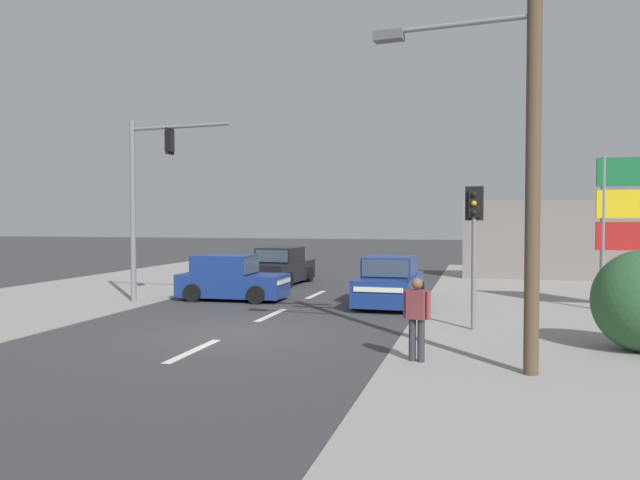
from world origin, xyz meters
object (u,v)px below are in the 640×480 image
Objects in this scene: sedan_oncoming_mid at (390,283)px; hatchback_crossing_left at (231,279)px; sedan_oncoming_near at (281,268)px; pedestrian_at_kerb at (417,315)px; pedestal_signal_right_kerb at (474,233)px; utility_pole_foreground_right at (525,107)px; traffic_signal_mast at (146,186)px; shopping_plaza_sign at (634,211)px.

sedan_oncoming_mid is 5.42m from hatchback_crossing_left.
pedestrian_at_kerb reaches higher than sedan_oncoming_near.
pedestal_signal_right_kerb is 5.15m from sedan_oncoming_mid.
utility_pole_foreground_right is 1.45× the size of traffic_signal_mast.
sedan_oncoming_mid is 7.48m from sedan_oncoming_near.
hatchback_crossing_left is at bearing -90.53° from sedan_oncoming_near.
traffic_signal_mast reaches higher than hatchback_crossing_left.
sedan_oncoming_near is at bearing 130.90° from pedestal_signal_right_kerb.
utility_pole_foreground_right is at bearing -42.64° from hatchback_crossing_left.
traffic_signal_mast is at bearing 166.20° from pedestal_signal_right_kerb.
sedan_oncoming_near is (-12.57, 4.95, -2.28)m from shopping_plaza_sign.
pedestal_signal_right_kerb reaches higher than sedan_oncoming_mid.
hatchback_crossing_left is at bearing 30.31° from traffic_signal_mast.
sedan_oncoming_near is at bearing 123.28° from utility_pole_foreground_right.
pedestal_signal_right_kerb is at bearing -26.03° from hatchback_crossing_left.
pedestal_signal_right_kerb is 0.77× the size of shopping_plaza_sign.
sedan_oncoming_near is 2.65× the size of pedestrian_at_kerb.
shopping_plaza_sign is at bearing 2.04° from sedan_oncoming_mid.
pedestrian_at_kerb is at bearing -34.07° from traffic_signal_mast.
utility_pole_foreground_right is 4.95m from pedestal_signal_right_kerb.
pedestal_signal_right_kerb is (10.44, -2.56, -1.42)m from traffic_signal_mast.
sedan_oncoming_mid reaches higher than hatchback_crossing_left.
utility_pole_foreground_right is 2.38× the size of hatchback_crossing_left.
traffic_signal_mast is 1.41× the size of sedan_oncoming_mid.
traffic_signal_mast is at bearing -173.31° from shopping_plaza_sign.
utility_pole_foreground_right is 5.34× the size of pedestrian_at_kerb.
pedestrian_at_kerb is at bearing -124.38° from shopping_plaza_sign.
sedan_oncoming_mid is at bearing 101.74° from pedestrian_at_kerb.
sedan_oncoming_mid is at bearing 1.28° from hatchback_crossing_left.
shopping_plaza_sign reaches higher than sedan_oncoming_near.
shopping_plaza_sign is (3.66, 8.62, -1.72)m from utility_pole_foreground_right.
sedan_oncoming_near is (-5.37, 5.20, 0.00)m from sedan_oncoming_mid.
pedestal_signal_right_kerb is at bearing 75.06° from pedestrian_at_kerb.
utility_pole_foreground_right reaches higher than sedan_oncoming_mid.
sedan_oncoming_mid is at bearing 123.13° from pedestal_signal_right_kerb.
shopping_plaza_sign is 7.55m from sedan_oncoming_mid.
traffic_signal_mast reaches higher than pedestal_signal_right_kerb.
traffic_signal_mast is 11.74m from pedestrian_at_kerb.
pedestrian_at_kerb is (-5.56, -8.13, -2.06)m from shopping_plaza_sign.
shopping_plaza_sign reaches higher than hatchback_crossing_left.
sedan_oncoming_mid and sedan_oncoming_near have the same top height.
hatchback_crossing_left is (-5.42, -0.12, -0.00)m from sedan_oncoming_mid.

